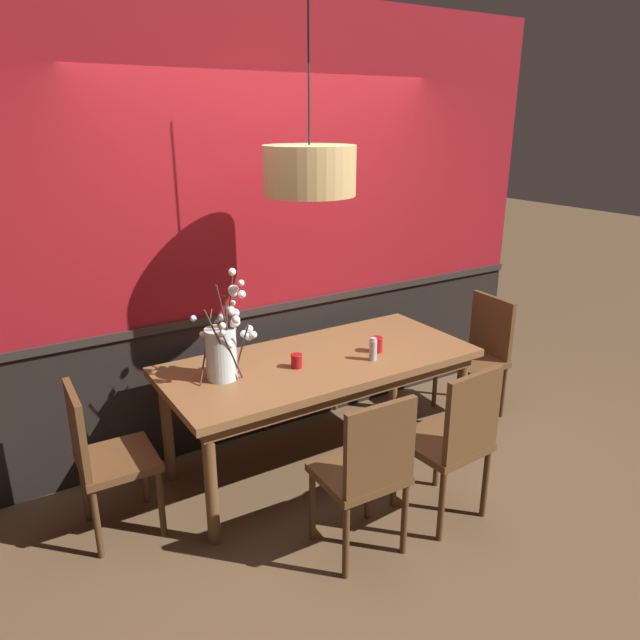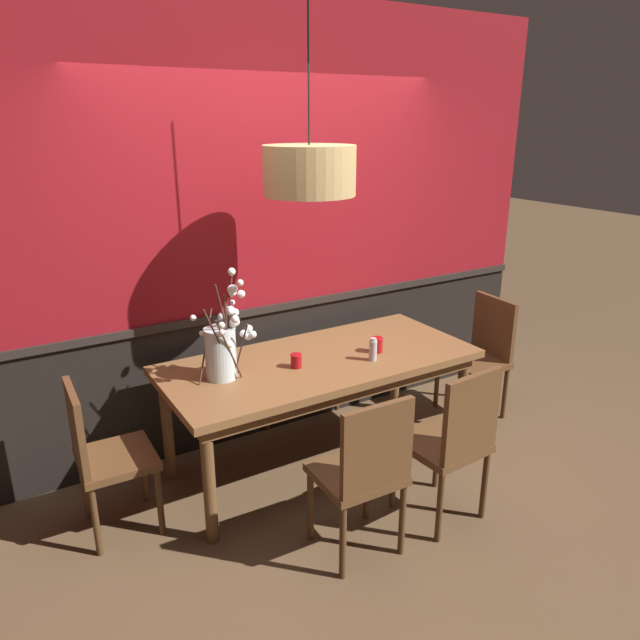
{
  "view_description": "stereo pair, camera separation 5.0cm",
  "coord_description": "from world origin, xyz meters",
  "px_view_note": "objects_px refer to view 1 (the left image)",
  "views": [
    {
      "loc": [
        -1.86,
        -2.97,
        2.23
      ],
      "look_at": [
        0.0,
        0.0,
        1.03
      ],
      "focal_mm": 33.34,
      "sensor_mm": 36.0,
      "label": 1
    },
    {
      "loc": [
        -1.82,
        -3.0,
        2.23
      ],
      "look_at": [
        0.0,
        0.0,
        1.03
      ],
      "focal_mm": 33.34,
      "sensor_mm": 36.0,
      "label": 2
    }
  ],
  "objects_px": {
    "chair_head_east_end": "(479,349)",
    "condiment_bottle": "(373,349)",
    "chair_near_side_right": "(453,437)",
    "vase_with_blossoms": "(223,350)",
    "chair_far_side_left": "(230,359)",
    "pendant_lamp": "(309,171)",
    "dining_table": "(320,370)",
    "chair_head_west_end": "(103,453)",
    "chair_far_side_right": "(299,339)",
    "candle_holder_nearer_edge": "(377,344)",
    "candle_holder_nearer_center": "(297,361)",
    "chair_near_side_left": "(367,469)"
  },
  "relations": [
    {
      "from": "chair_head_east_end",
      "to": "candle_holder_nearer_edge",
      "type": "xyz_separation_m",
      "value": [
        -1.09,
        -0.11,
        0.3
      ]
    },
    {
      "from": "dining_table",
      "to": "chair_far_side_left",
      "type": "xyz_separation_m",
      "value": [
        -0.26,
        0.84,
        -0.16
      ]
    },
    {
      "from": "dining_table",
      "to": "condiment_bottle",
      "type": "xyz_separation_m",
      "value": [
        0.27,
        -0.2,
        0.15
      ]
    },
    {
      "from": "chair_head_west_end",
      "to": "vase_with_blossoms",
      "type": "xyz_separation_m",
      "value": [
        0.73,
        0.02,
        0.44
      ]
    },
    {
      "from": "chair_far_side_right",
      "to": "chair_head_west_end",
      "type": "bearing_deg",
      "value": -153.66
    },
    {
      "from": "chair_near_side_left",
      "to": "candle_holder_nearer_edge",
      "type": "distance_m",
      "value": 1.05
    },
    {
      "from": "chair_near_side_left",
      "to": "chair_far_side_right",
      "type": "relative_size",
      "value": 0.95
    },
    {
      "from": "dining_table",
      "to": "candle_holder_nearer_center",
      "type": "relative_size",
      "value": 23.09
    },
    {
      "from": "chair_far_side_right",
      "to": "candle_holder_nearer_center",
      "type": "bearing_deg",
      "value": -120.66
    },
    {
      "from": "chair_near_side_left",
      "to": "condiment_bottle",
      "type": "distance_m",
      "value": 0.92
    },
    {
      "from": "candle_holder_nearer_center",
      "to": "condiment_bottle",
      "type": "height_order",
      "value": "condiment_bottle"
    },
    {
      "from": "chair_head_east_end",
      "to": "candle_holder_nearer_center",
      "type": "height_order",
      "value": "chair_head_east_end"
    },
    {
      "from": "chair_near_side_right",
      "to": "chair_head_west_end",
      "type": "height_order",
      "value": "chair_near_side_right"
    },
    {
      "from": "chair_far_side_left",
      "to": "candle_holder_nearer_edge",
      "type": "bearing_deg",
      "value": -55.93
    },
    {
      "from": "chair_head_west_end",
      "to": "pendant_lamp",
      "type": "bearing_deg",
      "value": -1.16
    },
    {
      "from": "chair_near_side_left",
      "to": "condiment_bottle",
      "type": "xyz_separation_m",
      "value": [
        0.54,
        0.68,
        0.31
      ]
    },
    {
      "from": "chair_near_side_right",
      "to": "candle_holder_nearer_edge",
      "type": "xyz_separation_m",
      "value": [
        0.05,
        0.79,
        0.28
      ]
    },
    {
      "from": "chair_near_side_right",
      "to": "condiment_bottle",
      "type": "relative_size",
      "value": 6.44
    },
    {
      "from": "chair_head_east_end",
      "to": "condiment_bottle",
      "type": "relative_size",
      "value": 6.2
    },
    {
      "from": "candle_holder_nearer_edge",
      "to": "condiment_bottle",
      "type": "relative_size",
      "value": 0.67
    },
    {
      "from": "chair_near_side_right",
      "to": "chair_far_side_right",
      "type": "distance_m",
      "value": 1.77
    },
    {
      "from": "candle_holder_nearer_center",
      "to": "chair_near_side_left",
      "type": "bearing_deg",
      "value": -94.61
    },
    {
      "from": "chair_head_west_end",
      "to": "condiment_bottle",
      "type": "relative_size",
      "value": 6.05
    },
    {
      "from": "vase_with_blossoms",
      "to": "candle_holder_nearer_edge",
      "type": "relative_size",
      "value": 6.54
    },
    {
      "from": "candle_holder_nearer_center",
      "to": "condiment_bottle",
      "type": "relative_size",
      "value": 0.58
    },
    {
      "from": "condiment_bottle",
      "to": "dining_table",
      "type": "bearing_deg",
      "value": 143.4
    },
    {
      "from": "chair_near_side_right",
      "to": "vase_with_blossoms",
      "type": "relative_size",
      "value": 1.47
    },
    {
      "from": "candle_holder_nearer_center",
      "to": "dining_table",
      "type": "bearing_deg",
      "value": 13.39
    },
    {
      "from": "chair_head_east_end",
      "to": "chair_far_side_left",
      "type": "xyz_separation_m",
      "value": [
        -1.73,
        0.84,
        0.01
      ]
    },
    {
      "from": "chair_head_west_end",
      "to": "pendant_lamp",
      "type": "relative_size",
      "value": 0.77
    },
    {
      "from": "pendant_lamp",
      "to": "chair_far_side_right",
      "type": "bearing_deg",
      "value": 64.43
    },
    {
      "from": "dining_table",
      "to": "chair_near_side_right",
      "type": "bearing_deg",
      "value": -70.06
    },
    {
      "from": "chair_far_side_left",
      "to": "pendant_lamp",
      "type": "height_order",
      "value": "pendant_lamp"
    },
    {
      "from": "chair_near_side_right",
      "to": "candle_holder_nearer_center",
      "type": "relative_size",
      "value": 11.05
    },
    {
      "from": "dining_table",
      "to": "chair_far_side_right",
      "type": "relative_size",
      "value": 2.05
    },
    {
      "from": "chair_far_side_left",
      "to": "chair_far_side_right",
      "type": "relative_size",
      "value": 0.95
    },
    {
      "from": "candle_holder_nearer_edge",
      "to": "candle_holder_nearer_center",
      "type": "bearing_deg",
      "value": 174.78
    },
    {
      "from": "chair_near_side_right",
      "to": "pendant_lamp",
      "type": "bearing_deg",
      "value": 113.92
    },
    {
      "from": "chair_near_side_right",
      "to": "candle_holder_nearer_center",
      "type": "xyz_separation_m",
      "value": [
        -0.52,
        0.84,
        0.28
      ]
    },
    {
      "from": "chair_far_side_left",
      "to": "vase_with_blossoms",
      "type": "distance_m",
      "value": 0.98
    },
    {
      "from": "chair_far_side_left",
      "to": "candle_holder_nearer_center",
      "type": "relative_size",
      "value": 10.67
    },
    {
      "from": "chair_far_side_right",
      "to": "vase_with_blossoms",
      "type": "bearing_deg",
      "value": -139.71
    },
    {
      "from": "candle_holder_nearer_edge",
      "to": "pendant_lamp",
      "type": "height_order",
      "value": "pendant_lamp"
    },
    {
      "from": "chair_head_east_end",
      "to": "chair_head_west_end",
      "type": "xyz_separation_m",
      "value": [
        -2.84,
        0.02,
        -0.01
      ]
    },
    {
      "from": "chair_far_side_right",
      "to": "candle_holder_nearer_edge",
      "type": "distance_m",
      "value": 1.01
    },
    {
      "from": "candle_holder_nearer_center",
      "to": "pendant_lamp",
      "type": "xyz_separation_m",
      "value": [
        0.13,
        0.05,
        1.13
      ]
    },
    {
      "from": "chair_near_side_right",
      "to": "condiment_bottle",
      "type": "bearing_deg",
      "value": 94.39
    },
    {
      "from": "chair_near_side_left",
      "to": "candle_holder_nearer_center",
      "type": "relative_size",
      "value": 10.75
    },
    {
      "from": "pendant_lamp",
      "to": "vase_with_blossoms",
      "type": "bearing_deg",
      "value": 175.81
    },
    {
      "from": "chair_far_side_right",
      "to": "pendant_lamp",
      "type": "distance_m",
      "value": 1.7
    }
  ]
}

